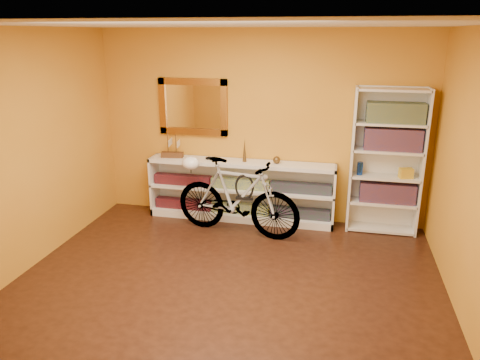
% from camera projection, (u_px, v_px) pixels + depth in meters
% --- Properties ---
extents(floor, '(4.50, 4.00, 0.01)m').
position_uv_depth(floor, '(226.00, 286.00, 4.81)').
color(floor, black).
rests_on(floor, ground).
extents(ceiling, '(4.50, 4.00, 0.01)m').
position_uv_depth(ceiling, '(223.00, 24.00, 4.00)').
color(ceiling, silver).
rests_on(ceiling, ground).
extents(back_wall, '(4.50, 0.01, 2.60)m').
position_uv_depth(back_wall, '(261.00, 127.00, 6.27)').
color(back_wall, '#C27B1D').
rests_on(back_wall, ground).
extents(left_wall, '(0.01, 4.00, 2.60)m').
position_uv_depth(left_wall, '(19.00, 154.00, 4.87)').
color(left_wall, '#C27B1D').
rests_on(left_wall, ground).
extents(right_wall, '(0.01, 4.00, 2.60)m').
position_uv_depth(right_wall, '(478.00, 183.00, 3.94)').
color(right_wall, '#C27B1D').
rests_on(right_wall, ground).
extents(gilt_mirror, '(0.98, 0.06, 0.78)m').
position_uv_depth(gilt_mirror, '(193.00, 107.00, 6.35)').
color(gilt_mirror, brown).
rests_on(gilt_mirror, back_wall).
extents(wall_socket, '(0.09, 0.02, 0.09)m').
position_uv_depth(wall_socket, '(323.00, 204.00, 6.39)').
color(wall_socket, silver).
rests_on(wall_socket, back_wall).
extents(console_unit, '(2.60, 0.35, 0.85)m').
position_uv_depth(console_unit, '(241.00, 191.00, 6.41)').
color(console_unit, silver).
rests_on(console_unit, floor).
extents(cd_row_lower, '(2.50, 0.13, 0.14)m').
position_uv_depth(cd_row_lower, '(240.00, 208.00, 6.47)').
color(cd_row_lower, black).
rests_on(cd_row_lower, console_unit).
extents(cd_row_upper, '(2.50, 0.13, 0.14)m').
position_uv_depth(cd_row_upper, '(240.00, 184.00, 6.36)').
color(cd_row_upper, navy).
rests_on(cd_row_upper, console_unit).
extents(model_ship, '(0.32, 0.15, 0.36)m').
position_uv_depth(model_ship, '(172.00, 145.00, 6.43)').
color(model_ship, '#422512').
rests_on(model_ship, console_unit).
extents(toy_car, '(0.00, 0.00, 0.00)m').
position_uv_depth(toy_car, '(210.00, 160.00, 6.37)').
color(toy_car, black).
rests_on(toy_car, console_unit).
extents(bronze_ornament, '(0.05, 0.05, 0.32)m').
position_uv_depth(bronze_ornament, '(245.00, 150.00, 6.22)').
color(bronze_ornament, '#533C1C').
rests_on(bronze_ornament, console_unit).
extents(decorative_orb, '(0.10, 0.10, 0.10)m').
position_uv_depth(decorative_orb, '(277.00, 160.00, 6.16)').
color(decorative_orb, '#533C1C').
rests_on(decorative_orb, console_unit).
extents(bookcase, '(0.90, 0.30, 1.90)m').
position_uv_depth(bookcase, '(386.00, 162.00, 5.88)').
color(bookcase, silver).
rests_on(bookcase, floor).
extents(book_row_a, '(0.70, 0.22, 0.26)m').
position_uv_depth(book_row_a, '(387.00, 192.00, 5.99)').
color(book_row_a, maroon).
rests_on(book_row_a, bookcase).
extents(book_row_b, '(0.70, 0.22, 0.28)m').
position_uv_depth(book_row_b, '(393.00, 139.00, 5.77)').
color(book_row_b, maroon).
rests_on(book_row_b, bookcase).
extents(book_row_c, '(0.70, 0.22, 0.25)m').
position_uv_depth(book_row_c, '(395.00, 113.00, 5.67)').
color(book_row_c, navy).
rests_on(book_row_c, bookcase).
extents(travel_mug, '(0.08, 0.08, 0.17)m').
position_uv_depth(travel_mug, '(360.00, 168.00, 5.96)').
color(travel_mug, '#153895').
rests_on(travel_mug, bookcase).
extents(red_tin, '(0.17, 0.17, 0.18)m').
position_uv_depth(red_tin, '(374.00, 114.00, 5.76)').
color(red_tin, maroon).
rests_on(red_tin, bookcase).
extents(yellow_bag, '(0.18, 0.14, 0.13)m').
position_uv_depth(yellow_bag, '(406.00, 173.00, 5.82)').
color(yellow_bag, gold).
rests_on(yellow_bag, bookcase).
extents(bicycle, '(0.73, 1.78, 1.02)m').
position_uv_depth(bicycle, '(237.00, 197.00, 5.91)').
color(bicycle, silver).
rests_on(bicycle, floor).
extents(helmet, '(0.23, 0.22, 0.17)m').
position_uv_depth(helmet, '(191.00, 163.00, 6.03)').
color(helmet, white).
rests_on(helmet, bicycle).
extents(u_lock, '(0.25, 0.03, 0.25)m').
position_uv_depth(u_lock, '(244.00, 187.00, 5.83)').
color(u_lock, black).
rests_on(u_lock, bicycle).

